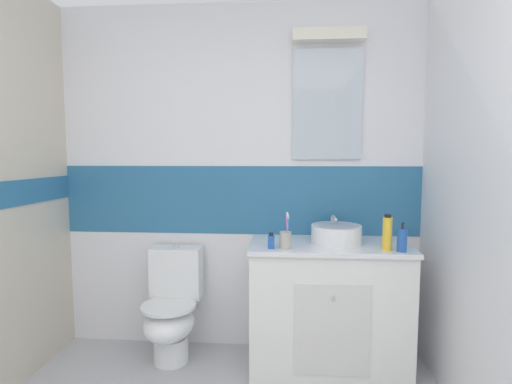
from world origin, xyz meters
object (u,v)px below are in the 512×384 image
toilet (172,309)px  shampoo_bottle_tall (387,233)px  toothbrush_cup (286,239)px  perfume_flask_small (271,241)px  soap_dispenser (402,240)px  sink_basin (336,234)px

toilet → shampoo_bottle_tall: (1.40, -0.18, 0.59)m
toothbrush_cup → perfume_flask_small: toothbrush_cup is taller
perfume_flask_small → soap_dispenser: bearing=-1.2°
toilet → soap_dispenser: soap_dispenser is taller
perfume_flask_small → toilet: bearing=164.2°
toilet → soap_dispenser: 1.60m
toilet → toothbrush_cup: size_ratio=3.40×
soap_dispenser → shampoo_bottle_tall: (-0.08, 0.03, 0.04)m
shampoo_bottle_tall → toilet: bearing=172.6°
toilet → perfume_flask_small: perfume_flask_small is taller
sink_basin → shampoo_bottle_tall: bearing=-31.2°
soap_dispenser → shampoo_bottle_tall: shampoo_bottle_tall is taller
sink_basin → soap_dispenser: 0.42m
toilet → shampoo_bottle_tall: bearing=-7.4°
sink_basin → perfume_flask_small: 0.46m
sink_basin → shampoo_bottle_tall: shampoo_bottle_tall is taller
toothbrush_cup → shampoo_bottle_tall: (0.62, 0.00, 0.05)m
toilet → toothbrush_cup: (0.79, -0.18, 0.55)m
sink_basin → soap_dispenser: size_ratio=2.08×
toilet → shampoo_bottle_tall: shampoo_bottle_tall is taller
sink_basin → perfume_flask_small: sink_basin is taller
toilet → toothbrush_cup: bearing=-13.2°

